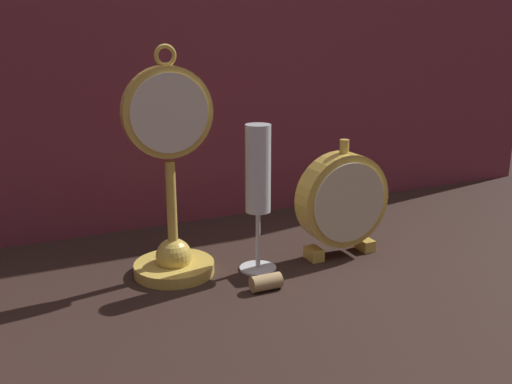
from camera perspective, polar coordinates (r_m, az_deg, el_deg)
name	(u,v)px	position (r m, az deg, el deg)	size (l,w,h in m)	color
ground_plane	(281,289)	(0.78, 2.47, -9.68)	(4.00, 4.00, 0.00)	black
fabric_backdrop_drape	(195,13)	(1.01, -6.12, 17.38)	(1.55, 0.01, 0.73)	brown
pocket_watch_on_stand	(171,194)	(0.80, -8.47, -0.21)	(0.12, 0.12, 0.32)	gold
mantel_clock_silver	(342,201)	(0.87, 8.64, -0.86)	(0.14, 0.04, 0.18)	gold
champagne_flute	(258,181)	(0.80, 0.21, 1.08)	(0.05, 0.05, 0.21)	silver
wine_cork	(266,282)	(0.78, 1.01, -9.01)	(0.02, 0.02, 0.04)	tan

